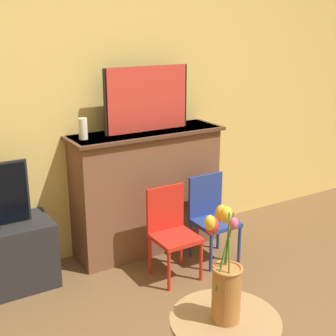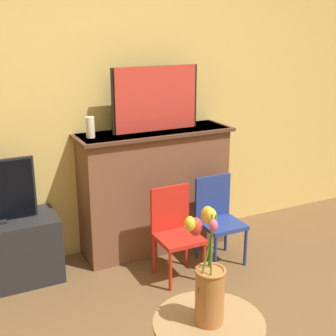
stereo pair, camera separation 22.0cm
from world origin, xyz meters
name	(u,v)px [view 1 (the left image)]	position (x,y,z in m)	size (l,w,h in m)	color
wall_back	(99,81)	(0.00, 2.13, 1.35)	(8.00, 0.06, 2.70)	#E0BC66
fireplace_mantel	(147,190)	(0.28, 1.93, 0.50)	(1.22, 0.38, 0.98)	brown
painting	(147,99)	(0.30, 1.93, 1.22)	(0.70, 0.03, 0.48)	black
mantel_candle	(83,129)	(-0.22, 1.93, 1.05)	(0.06, 0.06, 0.15)	silver
chair_red	(171,228)	(0.23, 1.47, 0.37)	(0.30, 0.30, 0.66)	red
chair_blue	(211,213)	(0.63, 1.53, 0.37)	(0.30, 0.30, 0.66)	navy
vase_tulips	(225,279)	(-0.22, 0.28, 0.70)	(0.22, 0.24, 0.54)	#AD6B38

